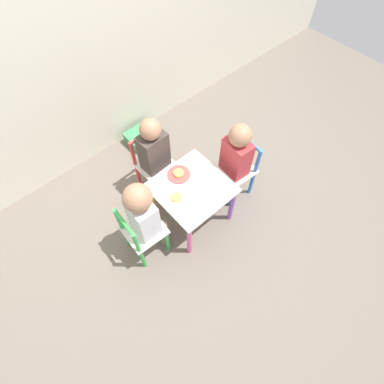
% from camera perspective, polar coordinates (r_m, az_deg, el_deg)
% --- Properties ---
extents(ground_plane, '(6.00, 6.00, 0.00)m').
position_cam_1_polar(ground_plane, '(2.43, 0.00, -4.52)').
color(ground_plane, '#6B6056').
extents(kids_table, '(0.49, 0.49, 0.42)m').
position_cam_1_polar(kids_table, '(2.13, 0.00, -0.15)').
color(kids_table, silver).
rests_on(kids_table, ground_plane).
extents(chair_red, '(0.27, 0.27, 0.54)m').
position_cam_1_polar(chair_red, '(2.40, -7.44, 5.24)').
color(chair_red, silver).
rests_on(chair_red, ground_plane).
extents(chair_green, '(0.27, 0.27, 0.54)m').
position_cam_1_polar(chair_green, '(2.10, -9.57, -7.72)').
color(chair_green, silver).
rests_on(chair_green, ground_plane).
extents(chair_blue, '(0.28, 0.28, 0.54)m').
position_cam_1_polar(chair_blue, '(2.38, 8.62, 4.24)').
color(chair_blue, silver).
rests_on(chair_blue, ground_plane).
extents(child_back, '(0.21, 0.21, 0.76)m').
position_cam_1_polar(child_back, '(2.22, -6.94, 7.29)').
color(child_back, '#38383D').
rests_on(child_back, ground_plane).
extents(child_left, '(0.23, 0.21, 0.78)m').
position_cam_1_polar(child_left, '(1.92, -8.98, -4.09)').
color(child_left, '#7A6B5B').
rests_on(child_left, ground_plane).
extents(child_right, '(0.22, 0.21, 0.76)m').
position_cam_1_polar(child_right, '(2.20, 8.05, 6.41)').
color(child_right, '#4C608E').
rests_on(child_right, ground_plane).
extents(plate_back, '(0.16, 0.16, 0.03)m').
position_cam_1_polar(plate_back, '(2.13, -2.54, 3.44)').
color(plate_back, '#E54C47').
rests_on(plate_back, kids_table).
extents(plate_left, '(0.17, 0.17, 0.03)m').
position_cam_1_polar(plate_left, '(2.02, -3.00, -1.16)').
color(plate_left, white).
rests_on(plate_left, kids_table).
extents(storage_bin, '(0.31, 0.21, 0.11)m').
position_cam_1_polar(storage_bin, '(2.91, -9.31, 10.53)').
color(storage_bin, '#3D8E56').
rests_on(storage_bin, ground_plane).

